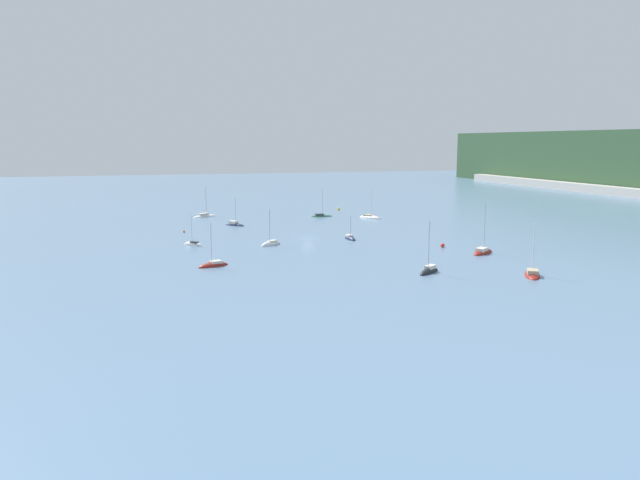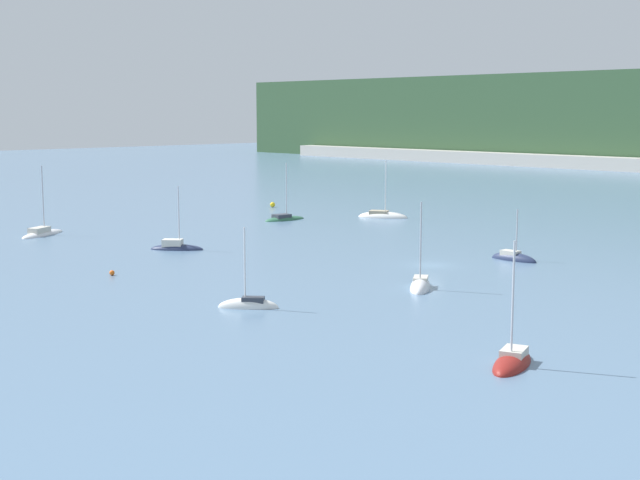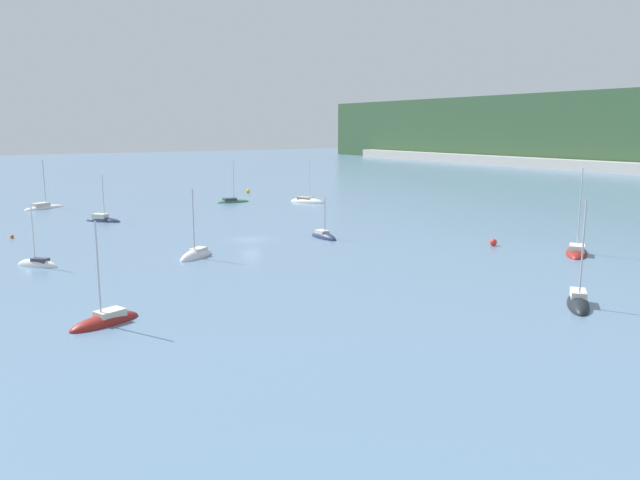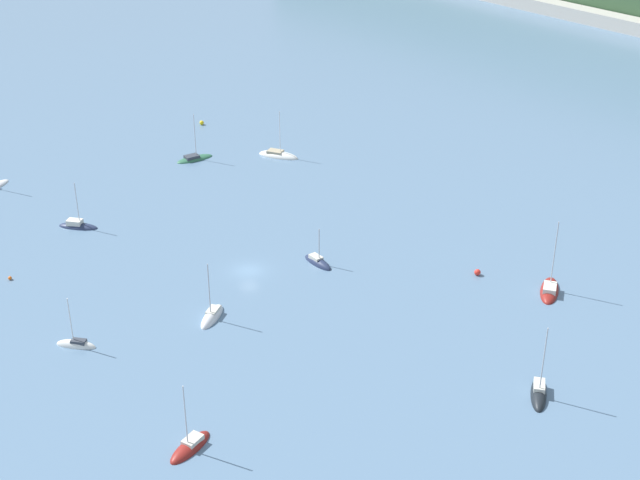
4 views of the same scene
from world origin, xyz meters
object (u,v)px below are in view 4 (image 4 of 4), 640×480
Objects in this scene: sailboat_1 at (78,226)px; sailboat_6 at (212,317)px; mooring_buoy_2 at (202,123)px; sailboat_9 at (318,263)px; sailboat_7 at (190,447)px; mooring_buoy_0 at (10,278)px; mooring_buoy_1 at (477,272)px; sailboat_8 at (76,345)px; sailboat_0 at (539,394)px; sailboat_5 at (278,156)px; sailboat_4 at (194,159)px; sailboat_2 at (549,291)px.

sailboat_1 is 34.72m from sailboat_6.
sailboat_9 is at bearing -15.98° from mooring_buoy_2.
mooring_buoy_0 is at bearing -108.24° from sailboat_7.
sailboat_9 reaches higher than mooring_buoy_1.
sailboat_1 reaches higher than sailboat_8.
sailboat_8 is 54.02m from mooring_buoy_1.
sailboat_6 is 1.19× the size of sailboat_8.
sailboat_5 is (-75.19, 18.43, -0.05)m from sailboat_0.
mooring_buoy_1 is 75.30m from mooring_buoy_2.
mooring_buoy_2 is (-36.73, 52.90, 0.17)m from mooring_buoy_0.
sailboat_1 is at bearing -145.44° from sailboat_9.
sailboat_5 is at bearing 55.67° from sailboat_1.
sailboat_7 is 16.96× the size of mooring_buoy_0.
sailboat_4 is 0.94× the size of sailboat_5.
sailboat_7 is at bearing -82.48° from mooring_buoy_1.
sailboat_1 is 70.38m from sailboat_2.
mooring_buoy_1 is at bearing 167.21° from sailboat_7.
sailboat_8 is at bearing -87.98° from sailboat_0.
sailboat_9 is 22.30m from mooring_buoy_1.
sailboat_6 is (34.63, 2.43, -0.07)m from sailboat_1.
sailboat_2 is 1.23× the size of sailboat_4.
sailboat_5 reaches higher than mooring_buoy_0.
sailboat_0 is 1.55× the size of sailboat_9.
sailboat_0 reaches higher than sailboat_8.
sailboat_4 is 18.15m from mooring_buoy_2.
sailboat_7 is 1.37× the size of sailboat_9.
sailboat_4 is 78.46m from sailboat_7.
sailboat_1 is 30.86m from sailboat_4.
sailboat_7 is 1.17× the size of sailboat_8.
mooring_buoy_0 is at bearing -105.35° from sailboat_5.
sailboat_6 is at bearing 114.95° from sailboat_2.
sailboat_0 is at bearing -179.13° from sailboat_2.
sailboat_0 is at bearing -179.70° from sailboat_8.
sailboat_0 reaches higher than mooring_buoy_0.
sailboat_6 is 10.41× the size of mooring_buoy_2.
sailboat_7 is 9.86× the size of mooring_buoy_1.
sailboat_4 is at bearing 65.50° from sailboat_2.
sailboat_8 is at bearing -129.73° from sailboat_4.
sailboat_4 is 10.52× the size of mooring_buoy_2.
mooring_buoy_1 is at bearing 43.11° from sailboat_9.
sailboat_0 is at bearing 0.97° from sailboat_9.
sailboat_6 is (47.23, -25.75, -0.03)m from sailboat_4.
mooring_buoy_0 is at bearing -147.68° from sailboat_4.
sailboat_9 is (-39.04, -0.68, -0.04)m from sailboat_0.
sailboat_8 is (-24.50, -1.34, -0.01)m from sailboat_7.
sailboat_8 is (-40.71, -36.38, -0.04)m from sailboat_0.
sailboat_0 is 0.90× the size of sailboat_2.
sailboat_8 is 14.46× the size of mooring_buoy_0.
sailboat_2 is 1.48× the size of sailboat_8.
sailboat_9 is at bearing -6.01° from sailboat_1.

